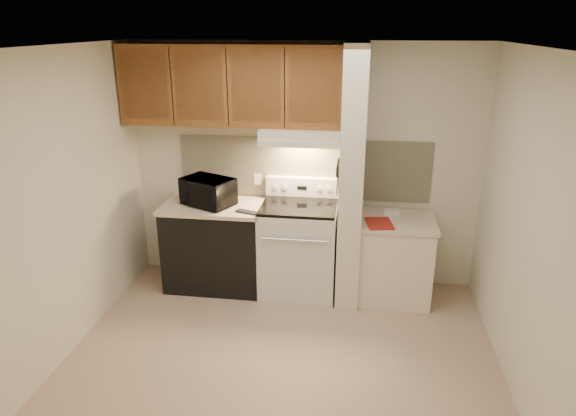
# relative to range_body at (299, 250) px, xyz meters

# --- Properties ---
(floor) EXTENTS (3.60, 3.60, 0.00)m
(floor) POSITION_rel_range_body_xyz_m (0.00, -1.16, -0.46)
(floor) COLOR tan
(floor) RESTS_ON ground
(ceiling) EXTENTS (3.60, 3.60, 0.00)m
(ceiling) POSITION_rel_range_body_xyz_m (0.00, -1.16, 2.04)
(ceiling) COLOR white
(ceiling) RESTS_ON wall_back
(wall_back) EXTENTS (3.60, 2.50, 0.02)m
(wall_back) POSITION_rel_range_body_xyz_m (0.00, 0.34, 0.79)
(wall_back) COLOR beige
(wall_back) RESTS_ON floor
(wall_left) EXTENTS (0.02, 3.00, 2.50)m
(wall_left) POSITION_rel_range_body_xyz_m (-1.80, -1.16, 0.79)
(wall_left) COLOR beige
(wall_left) RESTS_ON floor
(wall_right) EXTENTS (0.02, 3.00, 2.50)m
(wall_right) POSITION_rel_range_body_xyz_m (1.80, -1.16, 0.79)
(wall_right) COLOR beige
(wall_right) RESTS_ON floor
(backsplash) EXTENTS (2.60, 0.02, 0.63)m
(backsplash) POSITION_rel_range_body_xyz_m (0.00, 0.33, 0.78)
(backsplash) COLOR beige
(backsplash) RESTS_ON wall_back
(range_body) EXTENTS (0.76, 0.65, 0.92)m
(range_body) POSITION_rel_range_body_xyz_m (0.00, 0.00, 0.00)
(range_body) COLOR silver
(range_body) RESTS_ON floor
(oven_window) EXTENTS (0.50, 0.01, 0.30)m
(oven_window) POSITION_rel_range_body_xyz_m (0.00, -0.32, 0.04)
(oven_window) COLOR black
(oven_window) RESTS_ON range_body
(oven_handle) EXTENTS (0.65, 0.02, 0.02)m
(oven_handle) POSITION_rel_range_body_xyz_m (0.00, -0.35, 0.26)
(oven_handle) COLOR silver
(oven_handle) RESTS_ON range_body
(cooktop) EXTENTS (0.74, 0.64, 0.03)m
(cooktop) POSITION_rel_range_body_xyz_m (0.00, 0.00, 0.48)
(cooktop) COLOR black
(cooktop) RESTS_ON range_body
(range_backguard) EXTENTS (0.76, 0.08, 0.20)m
(range_backguard) POSITION_rel_range_body_xyz_m (0.00, 0.28, 0.59)
(range_backguard) COLOR silver
(range_backguard) RESTS_ON range_body
(range_display) EXTENTS (0.10, 0.01, 0.04)m
(range_display) POSITION_rel_range_body_xyz_m (0.00, 0.24, 0.59)
(range_display) COLOR black
(range_display) RESTS_ON range_backguard
(range_knob_left_outer) EXTENTS (0.05, 0.02, 0.05)m
(range_knob_left_outer) POSITION_rel_range_body_xyz_m (-0.28, 0.24, 0.59)
(range_knob_left_outer) COLOR silver
(range_knob_left_outer) RESTS_ON range_backguard
(range_knob_left_inner) EXTENTS (0.05, 0.02, 0.05)m
(range_knob_left_inner) POSITION_rel_range_body_xyz_m (-0.18, 0.24, 0.59)
(range_knob_left_inner) COLOR silver
(range_knob_left_inner) RESTS_ON range_backguard
(range_knob_right_inner) EXTENTS (0.05, 0.02, 0.05)m
(range_knob_right_inner) POSITION_rel_range_body_xyz_m (0.18, 0.24, 0.59)
(range_knob_right_inner) COLOR silver
(range_knob_right_inner) RESTS_ON range_backguard
(range_knob_right_outer) EXTENTS (0.05, 0.02, 0.05)m
(range_knob_right_outer) POSITION_rel_range_body_xyz_m (0.28, 0.24, 0.59)
(range_knob_right_outer) COLOR silver
(range_knob_right_outer) RESTS_ON range_backguard
(dishwasher_front) EXTENTS (1.00, 0.63, 0.87)m
(dishwasher_front) POSITION_rel_range_body_xyz_m (-0.88, 0.01, -0.03)
(dishwasher_front) COLOR black
(dishwasher_front) RESTS_ON floor
(left_countertop) EXTENTS (1.04, 0.67, 0.04)m
(left_countertop) POSITION_rel_range_body_xyz_m (-0.88, 0.01, 0.43)
(left_countertop) COLOR beige
(left_countertop) RESTS_ON dishwasher_front
(spoon_rest) EXTENTS (0.26, 0.15, 0.02)m
(spoon_rest) POSITION_rel_range_body_xyz_m (-0.48, -0.19, 0.46)
(spoon_rest) COLOR black
(spoon_rest) RESTS_ON left_countertop
(teal_jar) EXTENTS (0.08, 0.08, 0.09)m
(teal_jar) POSITION_rel_range_body_xyz_m (-0.94, 0.18, 0.50)
(teal_jar) COLOR #347166
(teal_jar) RESTS_ON left_countertop
(outlet) EXTENTS (0.08, 0.01, 0.12)m
(outlet) POSITION_rel_range_body_xyz_m (-0.48, 0.32, 0.64)
(outlet) COLOR #F0E3C9
(outlet) RESTS_ON backsplash
(microwave) EXTENTS (0.60, 0.52, 0.28)m
(microwave) POSITION_rel_range_body_xyz_m (-0.93, -0.01, 0.59)
(microwave) COLOR black
(microwave) RESTS_ON left_countertop
(partition_pillar) EXTENTS (0.22, 0.70, 2.50)m
(partition_pillar) POSITION_rel_range_body_xyz_m (0.51, -0.01, 0.79)
(partition_pillar) COLOR beige
(partition_pillar) RESTS_ON floor
(pillar_trim) EXTENTS (0.01, 0.70, 0.04)m
(pillar_trim) POSITION_rel_range_body_xyz_m (0.39, -0.01, 0.84)
(pillar_trim) COLOR brown
(pillar_trim) RESTS_ON partition_pillar
(knife_strip) EXTENTS (0.02, 0.42, 0.04)m
(knife_strip) POSITION_rel_range_body_xyz_m (0.39, -0.06, 0.86)
(knife_strip) COLOR black
(knife_strip) RESTS_ON partition_pillar
(knife_blade_a) EXTENTS (0.01, 0.03, 0.16)m
(knife_blade_a) POSITION_rel_range_body_xyz_m (0.38, -0.23, 0.76)
(knife_blade_a) COLOR silver
(knife_blade_a) RESTS_ON knife_strip
(knife_handle_a) EXTENTS (0.02, 0.02, 0.10)m
(knife_handle_a) POSITION_rel_range_body_xyz_m (0.38, -0.23, 0.91)
(knife_handle_a) COLOR black
(knife_handle_a) RESTS_ON knife_strip
(knife_blade_b) EXTENTS (0.01, 0.04, 0.18)m
(knife_blade_b) POSITION_rel_range_body_xyz_m (0.38, -0.13, 0.75)
(knife_blade_b) COLOR silver
(knife_blade_b) RESTS_ON knife_strip
(knife_handle_b) EXTENTS (0.02, 0.02, 0.10)m
(knife_handle_b) POSITION_rel_range_body_xyz_m (0.38, -0.12, 0.91)
(knife_handle_b) COLOR black
(knife_handle_b) RESTS_ON knife_strip
(knife_blade_c) EXTENTS (0.01, 0.04, 0.20)m
(knife_blade_c) POSITION_rel_range_body_xyz_m (0.38, -0.07, 0.74)
(knife_blade_c) COLOR silver
(knife_blade_c) RESTS_ON knife_strip
(knife_handle_c) EXTENTS (0.02, 0.02, 0.10)m
(knife_handle_c) POSITION_rel_range_body_xyz_m (0.38, -0.06, 0.91)
(knife_handle_c) COLOR black
(knife_handle_c) RESTS_ON knife_strip
(knife_blade_d) EXTENTS (0.01, 0.04, 0.16)m
(knife_blade_d) POSITION_rel_range_body_xyz_m (0.38, 0.04, 0.76)
(knife_blade_d) COLOR silver
(knife_blade_d) RESTS_ON knife_strip
(knife_handle_d) EXTENTS (0.02, 0.02, 0.10)m
(knife_handle_d) POSITION_rel_range_body_xyz_m (0.38, 0.01, 0.91)
(knife_handle_d) COLOR black
(knife_handle_d) RESTS_ON knife_strip
(knife_blade_e) EXTENTS (0.01, 0.04, 0.18)m
(knife_blade_e) POSITION_rel_range_body_xyz_m (0.38, 0.09, 0.75)
(knife_blade_e) COLOR silver
(knife_blade_e) RESTS_ON knife_strip
(knife_handle_e) EXTENTS (0.02, 0.02, 0.10)m
(knife_handle_e) POSITION_rel_range_body_xyz_m (0.38, 0.09, 0.91)
(knife_handle_e) COLOR black
(knife_handle_e) RESTS_ON knife_strip
(oven_mitt) EXTENTS (0.03, 0.10, 0.25)m
(oven_mitt) POSITION_rel_range_body_xyz_m (0.38, 0.17, 0.70)
(oven_mitt) COLOR slate
(oven_mitt) RESTS_ON partition_pillar
(right_cab_base) EXTENTS (0.70, 0.60, 0.81)m
(right_cab_base) POSITION_rel_range_body_xyz_m (0.97, -0.01, -0.06)
(right_cab_base) COLOR #F0E3C9
(right_cab_base) RESTS_ON floor
(right_countertop) EXTENTS (0.74, 0.64, 0.04)m
(right_countertop) POSITION_rel_range_body_xyz_m (0.97, -0.01, 0.37)
(right_countertop) COLOR beige
(right_countertop) RESTS_ON right_cab_base
(red_folder) EXTENTS (0.29, 0.36, 0.01)m
(red_folder) POSITION_rel_range_body_xyz_m (0.79, -0.16, 0.40)
(red_folder) COLOR maroon
(red_folder) RESTS_ON right_countertop
(white_box) EXTENTS (0.16, 0.11, 0.04)m
(white_box) POSITION_rel_range_body_xyz_m (0.92, 0.14, 0.41)
(white_box) COLOR white
(white_box) RESTS_ON right_countertop
(range_hood) EXTENTS (0.78, 0.44, 0.15)m
(range_hood) POSITION_rel_range_body_xyz_m (0.00, 0.12, 1.17)
(range_hood) COLOR #F0E3C9
(range_hood) RESTS_ON upper_cabinets
(hood_lip) EXTENTS (0.78, 0.04, 0.06)m
(hood_lip) POSITION_rel_range_body_xyz_m (0.00, -0.08, 1.12)
(hood_lip) COLOR #F0E3C9
(hood_lip) RESTS_ON range_hood
(upper_cabinets) EXTENTS (2.18, 0.33, 0.77)m
(upper_cabinets) POSITION_rel_range_body_xyz_m (-0.69, 0.17, 1.62)
(upper_cabinets) COLOR brown
(upper_cabinets) RESTS_ON wall_back
(cab_door_a) EXTENTS (0.46, 0.01, 0.63)m
(cab_door_a) POSITION_rel_range_body_xyz_m (-1.51, 0.01, 1.62)
(cab_door_a) COLOR brown
(cab_door_a) RESTS_ON upper_cabinets
(cab_gap_a) EXTENTS (0.01, 0.01, 0.73)m
(cab_gap_a) POSITION_rel_range_body_xyz_m (-1.23, 0.01, 1.62)
(cab_gap_a) COLOR black
(cab_gap_a) RESTS_ON upper_cabinets
(cab_door_b) EXTENTS (0.46, 0.01, 0.63)m
(cab_door_b) POSITION_rel_range_body_xyz_m (-0.96, 0.01, 1.62)
(cab_door_b) COLOR brown
(cab_door_b) RESTS_ON upper_cabinets
(cab_gap_b) EXTENTS (0.01, 0.01, 0.73)m
(cab_gap_b) POSITION_rel_range_body_xyz_m (-0.69, 0.01, 1.62)
(cab_gap_b) COLOR black
(cab_gap_b) RESTS_ON upper_cabinets
(cab_door_c) EXTENTS (0.46, 0.01, 0.63)m
(cab_door_c) POSITION_rel_range_body_xyz_m (-0.42, 0.01, 1.62)
(cab_door_c) COLOR brown
(cab_door_c) RESTS_ON upper_cabinets
(cab_gap_c) EXTENTS (0.01, 0.01, 0.73)m
(cab_gap_c) POSITION_rel_range_body_xyz_m (-0.14, 0.01, 1.62)
(cab_gap_c) COLOR black
(cab_gap_c) RESTS_ON upper_cabinets
(cab_door_d) EXTENTS (0.46, 0.01, 0.63)m
(cab_door_d) POSITION_rel_range_body_xyz_m (0.13, 0.01, 1.62)
(cab_door_d) COLOR brown
(cab_door_d) RESTS_ON upper_cabinets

